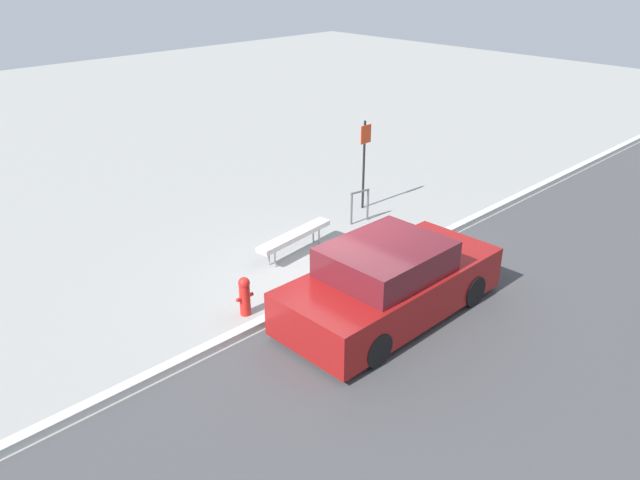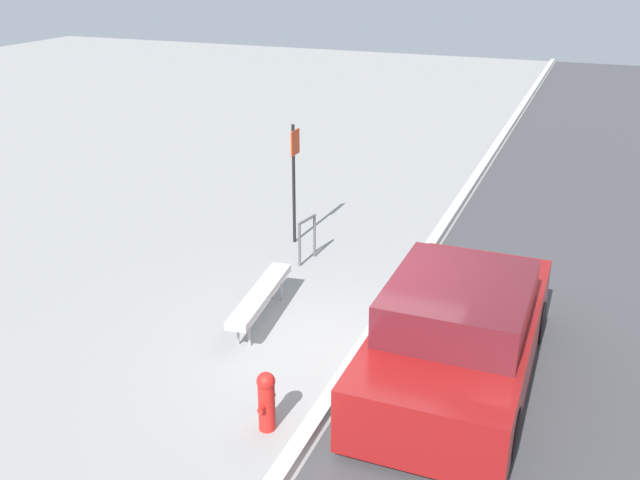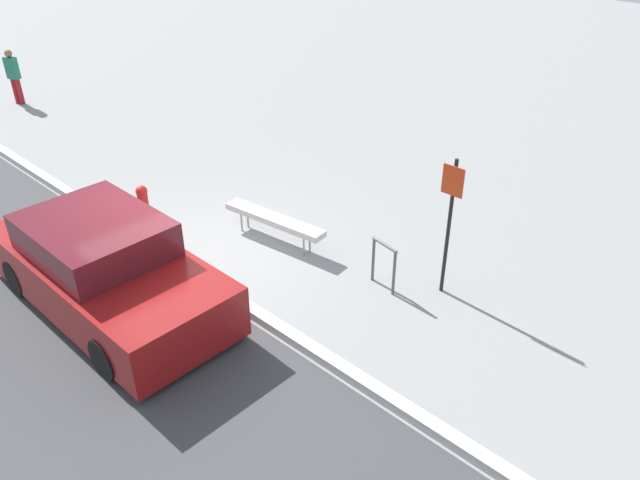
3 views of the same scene
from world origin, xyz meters
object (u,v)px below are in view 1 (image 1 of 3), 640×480
Objects in this scene: bike_rack at (360,203)px; fire_hydrant at (245,295)px; sign_post at (364,157)px; bench at (295,236)px; parked_car_near at (390,283)px.

fire_hydrant is at bearing -162.82° from bike_rack.
sign_post is at bearing 20.36° from fire_hydrant.
fire_hydrant is at bearing -159.17° from bench.
parked_car_near reaches higher than fire_hydrant.
bench is 3.32m from sign_post.
fire_hydrant is (-4.67, -1.44, -0.09)m from bike_rack.
bench is 2.79× the size of fire_hydrant.
fire_hydrant is (-5.42, -2.01, -0.98)m from sign_post.
parked_car_near is at bearing -44.13° from fire_hydrant.
parked_car_near is (-2.77, -3.28, 0.16)m from bike_rack.
sign_post is (3.09, 0.79, 0.94)m from bench.
sign_post is at bearing 47.79° from parked_car_near.
fire_hydrant is at bearing -159.64° from sign_post.
fire_hydrant is (-2.33, -1.22, -0.03)m from bench.
bench is at bearing -165.71° from sign_post.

